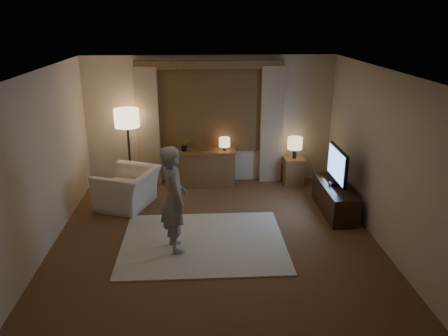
{
  "coord_description": "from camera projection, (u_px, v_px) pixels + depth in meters",
  "views": [
    {
      "loc": [
        -0.23,
        -5.94,
        3.33
      ],
      "look_at": [
        0.16,
        0.6,
        1.03
      ],
      "focal_mm": 35.0,
      "sensor_mm": 36.0,
      "label": 1
    }
  ],
  "objects": [
    {
      "name": "room",
      "position": [
        214.0,
        152.0,
        6.74
      ],
      "size": [
        5.04,
        5.54,
        2.64
      ],
      "color": "brown",
      "rests_on": "ground"
    },
    {
      "name": "rug",
      "position": [
        203.0,
        242.0,
        6.75
      ],
      "size": [
        2.5,
        2.0,
        0.02
      ],
      "primitive_type": "cube",
      "color": "beige",
      "rests_on": "floor"
    },
    {
      "name": "sideboard",
      "position": [
        205.0,
        169.0,
        8.94
      ],
      "size": [
        1.2,
        0.4,
        0.7
      ],
      "primitive_type": "cube",
      "color": "brown",
      "rests_on": "floor"
    },
    {
      "name": "picture_frame",
      "position": [
        205.0,
        148.0,
        8.79
      ],
      "size": [
        0.16,
        0.02,
        0.2
      ],
      "primitive_type": "cube",
      "color": "brown",
      "rests_on": "sideboard"
    },
    {
      "name": "plant",
      "position": [
        185.0,
        146.0,
        8.75
      ],
      "size": [
        0.17,
        0.13,
        0.3
      ],
      "primitive_type": "imported",
      "color": "#999999",
      "rests_on": "sideboard"
    },
    {
      "name": "table_lamp_sideboard",
      "position": [
        225.0,
        143.0,
        8.78
      ],
      "size": [
        0.22,
        0.22,
        0.3
      ],
      "color": "black",
      "rests_on": "sideboard"
    },
    {
      "name": "floor_lamp",
      "position": [
        127.0,
        123.0,
        8.38
      ],
      "size": [
        0.48,
        0.48,
        1.64
      ],
      "color": "black",
      "rests_on": "floor"
    },
    {
      "name": "armchair",
      "position": [
        128.0,
        188.0,
        7.95
      ],
      "size": [
        1.23,
        1.31,
        0.69
      ],
      "primitive_type": "imported",
      "rotation": [
        0.0,
        0.0,
        -1.93
      ],
      "color": "#F0E0C6",
      "rests_on": "floor"
    },
    {
      "name": "side_table",
      "position": [
        293.0,
        171.0,
        9.02
      ],
      "size": [
        0.4,
        0.4,
        0.56
      ],
      "primitive_type": "cube",
      "color": "brown",
      "rests_on": "floor"
    },
    {
      "name": "table_lamp_side",
      "position": [
        295.0,
        144.0,
        8.82
      ],
      "size": [
        0.3,
        0.3,
        0.44
      ],
      "color": "black",
      "rests_on": "side_table"
    },
    {
      "name": "tv_stand",
      "position": [
        334.0,
        199.0,
        7.73
      ],
      "size": [
        0.45,
        1.4,
        0.5
      ],
      "primitive_type": "cube",
      "color": "black",
      "rests_on": "floor"
    },
    {
      "name": "tv",
      "position": [
        337.0,
        165.0,
        7.53
      ],
      "size": [
        0.23,
        0.94,
        0.68
      ],
      "color": "black",
      "rests_on": "tv_stand"
    },
    {
      "name": "person",
      "position": [
        174.0,
        199.0,
        6.29
      ],
      "size": [
        0.53,
        0.67,
        1.6
      ],
      "primitive_type": "imported",
      "rotation": [
        0.0,
        0.0,
        1.86
      ],
      "color": "gray",
      "rests_on": "rug"
    }
  ]
}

